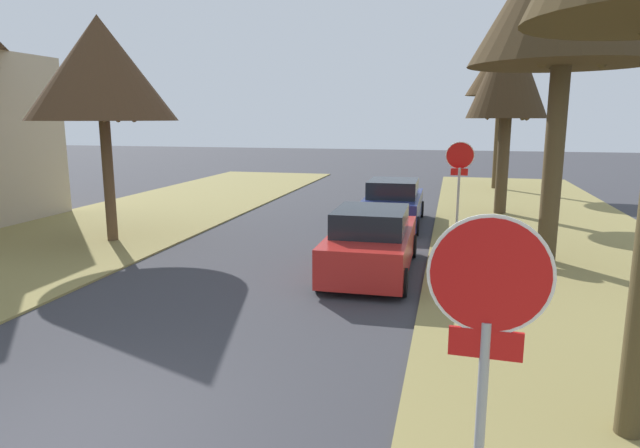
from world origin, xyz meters
TOP-DOWN VIEW (x-y plane):
  - stop_sign_near at (4.39, -1.06)m, footprint 0.81×0.07m
  - stop_sign_far at (4.32, 11.47)m, footprint 0.81×0.64m
  - street_tree_right_mid_b at (5.96, 17.02)m, footprint 2.91×2.91m
  - street_tree_right_far at (6.29, 24.87)m, footprint 3.44×3.44m
  - street_tree_left_mid_a at (-5.65, 9.35)m, footprint 4.17×4.17m
  - parked_sedan_red at (2.34, 7.84)m, footprint 1.99×4.42m
  - parked_sedan_navy at (2.20, 13.93)m, footprint 1.99×4.42m

SIDE VIEW (x-z plane):
  - parked_sedan_red at x=2.34m, z-range -0.06..1.51m
  - parked_sedan_navy at x=2.20m, z-range -0.06..1.51m
  - stop_sign_far at x=4.32m, z-range 0.70..3.62m
  - stop_sign_near at x=4.39m, z-range 0.71..3.69m
  - street_tree_left_mid_a at x=-5.65m, z-range 1.78..8.18m
  - street_tree_right_mid_b at x=5.96m, z-range 1.74..8.91m
  - street_tree_right_far at x=6.29m, z-range 2.35..10.00m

